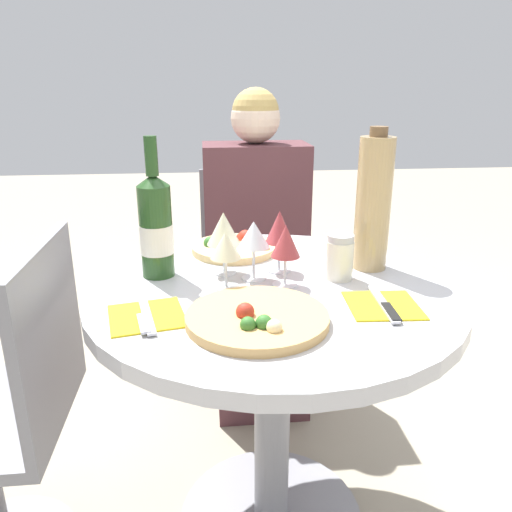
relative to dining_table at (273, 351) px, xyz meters
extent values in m
cylinder|color=gray|center=(0.00, 0.00, -0.19)|extent=(0.09, 0.09, 0.65)
cylinder|color=#B7B7BC|center=(0.00, 0.00, 0.16)|extent=(0.88, 0.88, 0.04)
cylinder|color=slate|center=(0.03, 0.76, -0.53)|extent=(0.38, 0.38, 0.01)
cylinder|color=slate|center=(0.03, 0.76, -0.33)|extent=(0.06, 0.06, 0.41)
cube|color=slate|center=(0.03, 0.76, -0.11)|extent=(0.42, 0.42, 0.03)
cube|color=slate|center=(0.03, 0.96, 0.10)|extent=(0.42, 0.02, 0.40)
cube|color=#512D33|center=(0.03, 0.59, -0.32)|extent=(0.33, 0.35, 0.44)
cube|color=#512D33|center=(0.03, 0.76, 0.16)|extent=(0.39, 0.23, 0.52)
sphere|color=beige|center=(0.03, 0.76, 0.51)|extent=(0.18, 0.18, 0.18)
sphere|color=tan|center=(0.03, 0.76, 0.54)|extent=(0.17, 0.17, 0.17)
cube|color=slate|center=(-0.51, -0.04, 0.10)|extent=(0.02, 0.42, 0.40)
cylinder|color=tan|center=(-0.06, -0.18, 0.18)|extent=(0.29, 0.29, 0.02)
sphere|color=#336B28|center=(-0.08, -0.24, 0.20)|extent=(0.03, 0.03, 0.03)
sphere|color=beige|center=(-0.04, -0.26, 0.20)|extent=(0.03, 0.03, 0.03)
sphere|color=#B22D1E|center=(-0.08, -0.19, 0.20)|extent=(0.04, 0.04, 0.04)
sphere|color=#336B28|center=(-0.05, -0.24, 0.20)|extent=(0.03, 0.03, 0.03)
cylinder|color=#E5C17F|center=(-0.08, 0.27, 0.18)|extent=(0.24, 0.24, 0.02)
sphere|color=#336B28|center=(-0.15, 0.28, 0.20)|extent=(0.04, 0.04, 0.04)
sphere|color=beige|center=(-0.09, 0.23, 0.20)|extent=(0.03, 0.03, 0.03)
sphere|color=#B22D1E|center=(-0.04, 0.32, 0.20)|extent=(0.04, 0.04, 0.04)
sphere|color=beige|center=(-0.10, 0.28, 0.20)|extent=(0.03, 0.03, 0.03)
sphere|color=#B22D1E|center=(-0.05, 0.33, 0.20)|extent=(0.02, 0.02, 0.02)
sphere|color=#B22D1E|center=(0.00, 0.23, 0.20)|extent=(0.04, 0.04, 0.04)
cylinder|color=#23471E|center=(-0.28, 0.11, 0.29)|extent=(0.08, 0.08, 0.23)
cone|color=#23471E|center=(-0.28, 0.11, 0.41)|extent=(0.08, 0.08, 0.03)
cylinder|color=#23471E|center=(-0.28, 0.11, 0.47)|extent=(0.03, 0.03, 0.09)
cylinder|color=silver|center=(-0.28, 0.11, 0.27)|extent=(0.08, 0.08, 0.07)
cylinder|color=tan|center=(0.27, 0.11, 0.34)|extent=(0.09, 0.09, 0.33)
cylinder|color=brown|center=(0.27, 0.11, 0.52)|extent=(0.04, 0.04, 0.02)
cylinder|color=silver|center=(0.17, 0.04, 0.22)|extent=(0.07, 0.07, 0.10)
cylinder|color=#B2B2B7|center=(0.17, 0.04, 0.28)|extent=(0.06, 0.06, 0.02)
cylinder|color=silver|center=(-0.11, 0.01, 0.18)|extent=(0.06, 0.06, 0.00)
cylinder|color=silver|center=(-0.11, 0.01, 0.21)|extent=(0.01, 0.01, 0.07)
cone|color=beige|center=(-0.11, 0.01, 0.28)|extent=(0.07, 0.07, 0.06)
cylinder|color=silver|center=(-0.11, 0.10, 0.18)|extent=(0.06, 0.06, 0.00)
cylinder|color=silver|center=(-0.11, 0.10, 0.21)|extent=(0.01, 0.01, 0.07)
cone|color=beige|center=(-0.11, 0.10, 0.29)|extent=(0.08, 0.08, 0.08)
cylinder|color=silver|center=(-0.04, 0.06, 0.18)|extent=(0.06, 0.06, 0.00)
cylinder|color=silver|center=(-0.04, 0.06, 0.22)|extent=(0.01, 0.01, 0.08)
cone|color=silver|center=(-0.04, 0.06, 0.29)|extent=(0.08, 0.08, 0.06)
cylinder|color=silver|center=(0.03, 0.01, 0.18)|extent=(0.06, 0.06, 0.00)
cylinder|color=silver|center=(0.03, 0.01, 0.21)|extent=(0.01, 0.01, 0.07)
cone|color=#9E383D|center=(0.03, 0.01, 0.28)|extent=(0.07, 0.07, 0.08)
cylinder|color=silver|center=(0.03, 0.10, 0.18)|extent=(0.06, 0.06, 0.00)
cylinder|color=silver|center=(0.03, 0.10, 0.21)|extent=(0.01, 0.01, 0.07)
cone|color=#9E383D|center=(0.03, 0.10, 0.29)|extent=(0.07, 0.07, 0.08)
cube|color=yellow|center=(-0.28, -0.14, 0.18)|extent=(0.18, 0.18, 0.00)
cube|color=silver|center=(-0.28, -0.14, 0.18)|extent=(0.06, 0.19, 0.00)
cube|color=silver|center=(-0.28, -0.18, 0.18)|extent=(0.04, 0.09, 0.00)
cube|color=yellow|center=(0.22, -0.13, 0.18)|extent=(0.16, 0.16, 0.00)
cube|color=silver|center=(0.22, -0.13, 0.18)|extent=(0.03, 0.19, 0.00)
cube|color=black|center=(0.22, -0.18, 0.18)|extent=(0.02, 0.09, 0.00)
camera|label=1|loc=(-0.15, -1.08, 0.63)|focal=35.00mm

